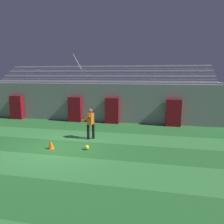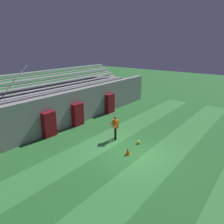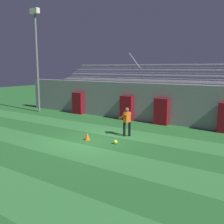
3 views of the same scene
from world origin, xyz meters
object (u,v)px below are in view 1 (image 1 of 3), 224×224
(padding_pillar_gate_left, at_px, (75,109))
(traffic_cone, at_px, (51,145))
(goalkeeper, at_px, (90,122))
(padding_pillar_gate_right, at_px, (112,111))
(padding_pillar_far_left, at_px, (17,107))
(padding_pillar_far_right, at_px, (174,113))
(soccer_ball, at_px, (87,147))

(padding_pillar_gate_left, relative_size, traffic_cone, 4.36)
(padding_pillar_gate_left, xyz_separation_m, goalkeeper, (2.46, -4.03, 0.04))
(padding_pillar_gate_right, distance_m, padding_pillar_far_left, 7.66)
(padding_pillar_far_right, relative_size, soccer_ball, 8.31)
(soccer_ball, relative_size, traffic_cone, 0.52)
(goalkeeper, bearing_deg, padding_pillar_far_right, 41.36)
(padding_pillar_gate_right, bearing_deg, padding_pillar_far_right, 0.00)
(padding_pillar_gate_left, bearing_deg, padding_pillar_far_right, 0.00)
(padding_pillar_gate_left, height_order, padding_pillar_far_left, same)
(padding_pillar_gate_left, distance_m, padding_pillar_gate_right, 2.80)
(padding_pillar_far_left, relative_size, traffic_cone, 4.36)
(padding_pillar_far_left, height_order, soccer_ball, padding_pillar_far_left)
(soccer_ball, bearing_deg, padding_pillar_gate_right, 90.00)
(padding_pillar_gate_left, bearing_deg, goalkeeper, -58.66)
(padding_pillar_far_right, bearing_deg, padding_pillar_gate_left, 180.00)
(goalkeeper, xyz_separation_m, traffic_cone, (-1.34, -1.93, -0.74))
(padding_pillar_far_left, bearing_deg, goalkeeper, -28.90)
(padding_pillar_gate_right, distance_m, soccer_ball, 5.78)
(padding_pillar_gate_left, height_order, padding_pillar_far_right, same)
(padding_pillar_gate_right, relative_size, traffic_cone, 4.36)
(padding_pillar_far_right, bearing_deg, padding_pillar_far_left, 180.00)
(goalkeeper, bearing_deg, padding_pillar_gate_left, 121.34)
(padding_pillar_gate_right, distance_m, goalkeeper, 4.05)
(goalkeeper, distance_m, soccer_ball, 1.92)
(soccer_ball, height_order, traffic_cone, traffic_cone)
(goalkeeper, height_order, soccer_ball, goalkeeper)
(traffic_cone, bearing_deg, goalkeeper, 55.33)
(goalkeeper, xyz_separation_m, soccer_ball, (0.35, -1.69, -0.84))
(padding_pillar_far_left, bearing_deg, soccer_ball, -36.78)
(soccer_ball, distance_m, traffic_cone, 1.70)
(padding_pillar_far_left, xyz_separation_m, padding_pillar_far_right, (11.89, 0.00, 0.00))
(padding_pillar_gate_right, distance_m, padding_pillar_far_right, 4.24)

